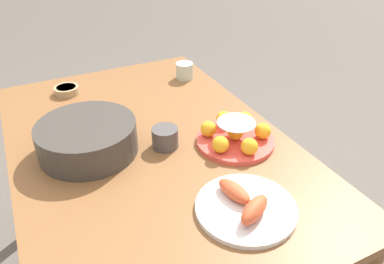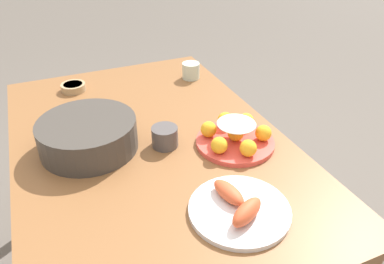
# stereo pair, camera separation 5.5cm
# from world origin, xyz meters

# --- Properties ---
(dining_table) EXTENTS (1.30, 0.85, 0.74)m
(dining_table) POSITION_xyz_m (0.00, 0.00, 0.63)
(dining_table) COLOR brown
(dining_table) RESTS_ON ground_plane
(cake_plate) EXTENTS (0.25, 0.25, 0.09)m
(cake_plate) POSITION_xyz_m (-0.13, -0.25, 0.77)
(cake_plate) COLOR #E04C42
(cake_plate) RESTS_ON dining_table
(serving_bowl) EXTENTS (0.30, 0.30, 0.10)m
(serving_bowl) POSITION_xyz_m (0.03, 0.19, 0.79)
(serving_bowl) COLOR #3D3833
(serving_bowl) RESTS_ON dining_table
(sauce_bowl) EXTENTS (0.10, 0.10, 0.03)m
(sauce_bowl) POSITION_xyz_m (0.48, 0.17, 0.75)
(sauce_bowl) COLOR tan
(sauce_bowl) RESTS_ON dining_table
(seafood_platter) EXTENTS (0.26, 0.26, 0.06)m
(seafood_platter) POSITION_xyz_m (-0.40, -0.11, 0.75)
(seafood_platter) COLOR silver
(seafood_platter) RESTS_ON dining_table
(cup_near) EXTENTS (0.08, 0.08, 0.07)m
(cup_near) POSITION_xyz_m (0.40, -0.32, 0.77)
(cup_near) COLOR beige
(cup_near) RESTS_ON dining_table
(cup_far) EXTENTS (0.08, 0.08, 0.07)m
(cup_far) POSITION_xyz_m (-0.05, -0.04, 0.77)
(cup_far) COLOR #4C4747
(cup_far) RESTS_ON dining_table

